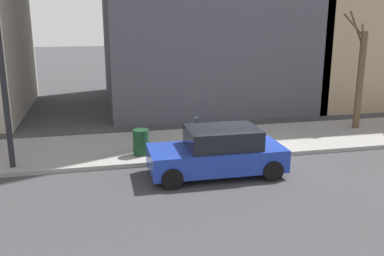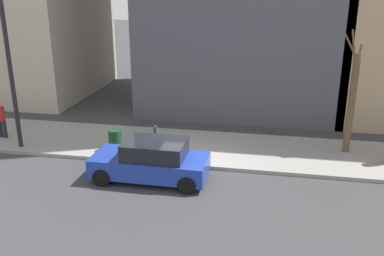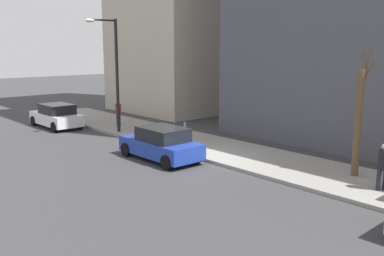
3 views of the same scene
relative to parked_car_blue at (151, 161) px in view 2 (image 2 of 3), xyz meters
name	(u,v)px [view 2 (image 2 of 3)]	position (x,y,z in m)	size (l,w,h in m)	color
ground_plane	(188,168)	(1.20, -1.13, -0.74)	(120.00, 120.00, 0.00)	#38383A
sidewalk	(197,148)	(3.20, -1.13, -0.66)	(4.00, 36.00, 0.15)	gray
parked_car_blue	(151,161)	(0.00, 0.00, 0.00)	(1.94, 4.21, 1.52)	#1E389E
parking_meter	(155,138)	(1.65, 0.30, 0.24)	(0.14, 0.10, 1.35)	slate
streetlamp	(5,58)	(1.48, 6.38, 3.28)	(1.97, 0.32, 6.50)	black
bare_tree	(352,100)	(3.83, -7.36, 1.64)	(1.12, 0.72, 4.94)	brown
trash_bin	(115,140)	(2.10, 2.18, -0.14)	(0.56, 0.56, 0.90)	#14381E
pedestrian_midblock	(1,118)	(2.61, 7.75, 0.35)	(0.36, 0.40, 1.66)	#1E1E2D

